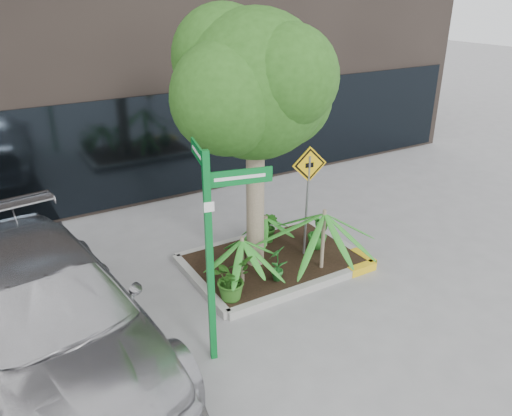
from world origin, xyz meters
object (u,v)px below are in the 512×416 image
parked_car (50,314)px  street_sign_post (212,236)px  cattle_sign (308,184)px  tree (255,85)px

parked_car → street_sign_post: 2.58m
cattle_sign → parked_car: bearing=-163.3°
tree → street_sign_post: tree is taller
tree → street_sign_post: bearing=-133.5°
street_sign_post → cattle_sign: size_ratio=1.43×
cattle_sign → street_sign_post: bearing=-139.6°
street_sign_post → cattle_sign: 3.17m
tree → cattle_sign: 2.12m
parked_car → cattle_sign: 4.90m
parked_car → street_sign_post: bearing=-34.0°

